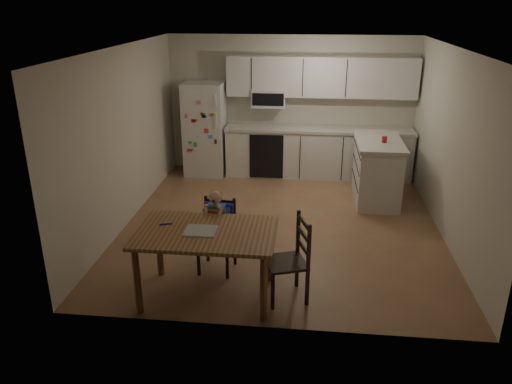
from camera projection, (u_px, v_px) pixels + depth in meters
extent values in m
cube|color=brown|center=(281.00, 224.00, 7.34)|extent=(4.50, 5.00, 0.01)
cube|color=beige|center=(291.00, 105.00, 9.20)|extent=(4.50, 0.02, 2.50)
cube|color=beige|center=(125.00, 137.00, 7.11)|extent=(0.02, 5.00, 2.50)
cube|color=beige|center=(451.00, 146.00, 6.66)|extent=(0.02, 5.00, 2.50)
cube|color=white|center=(285.00, 47.00, 6.43)|extent=(4.50, 5.00, 0.01)
cube|color=silver|center=(205.00, 129.00, 9.18)|extent=(0.72, 0.70, 1.70)
cube|color=silver|center=(318.00, 153.00, 9.17)|extent=(3.34, 0.60, 0.86)
cube|color=beige|center=(319.00, 129.00, 8.99)|extent=(3.37, 0.62, 0.05)
cube|color=black|center=(266.00, 157.00, 8.97)|extent=(0.60, 0.02, 0.80)
cube|color=silver|center=(321.00, 77.00, 8.79)|extent=(3.34, 0.34, 0.70)
cube|color=silver|center=(269.00, 98.00, 8.99)|extent=(0.60, 0.38, 0.33)
cube|color=silver|center=(376.00, 172.00, 8.05)|extent=(0.65, 1.30, 0.95)
cube|color=beige|center=(379.00, 142.00, 7.86)|extent=(0.72, 1.37, 0.05)
cylinder|color=red|center=(384.00, 139.00, 7.70)|extent=(0.08, 0.08, 0.10)
cube|color=brown|center=(206.00, 233.00, 5.29)|extent=(1.48, 0.95, 0.04)
cylinder|color=brown|center=(137.00, 281.00, 5.13)|extent=(0.07, 0.07, 0.75)
cylinder|color=brown|center=(159.00, 246.00, 5.86)|extent=(0.07, 0.07, 0.75)
cylinder|color=brown|center=(264.00, 288.00, 5.00)|extent=(0.07, 0.07, 0.75)
cylinder|color=brown|center=(270.00, 252.00, 5.73)|extent=(0.07, 0.07, 0.75)
cube|color=#B2B2B7|center=(201.00, 231.00, 5.27)|extent=(0.33, 0.29, 0.01)
cylinder|color=#2D2CD1|center=(165.00, 224.00, 5.42)|extent=(0.12, 0.06, 0.02)
cube|color=black|center=(217.00, 240.00, 5.95)|extent=(0.43, 0.43, 0.03)
cube|color=black|center=(199.00, 261.00, 5.90)|extent=(0.04, 0.04, 0.39)
cube|color=black|center=(208.00, 247.00, 6.22)|extent=(0.04, 0.04, 0.39)
cube|color=black|center=(227.00, 264.00, 5.83)|extent=(0.04, 0.04, 0.39)
cube|color=black|center=(235.00, 250.00, 6.15)|extent=(0.04, 0.04, 0.39)
cube|color=black|center=(220.00, 215.00, 6.02)|extent=(0.39, 0.08, 0.46)
cube|color=#2D2CD1|center=(217.00, 235.00, 5.93)|extent=(0.38, 0.35, 0.09)
cube|color=#2D2CD1|center=(219.00, 215.00, 5.97)|extent=(0.36, 0.09, 0.32)
cube|color=#6288EC|center=(216.00, 232.00, 5.89)|extent=(0.30, 0.27, 0.01)
cube|color=#2C4E9A|center=(216.00, 214.00, 5.84)|extent=(0.22, 0.15, 0.24)
cube|color=red|center=(215.00, 217.00, 5.79)|extent=(0.18, 0.03, 0.19)
sphere|color=beige|center=(215.00, 197.00, 5.75)|extent=(0.17, 0.17, 0.16)
ellipsoid|color=olive|center=(215.00, 195.00, 5.74)|extent=(0.17, 0.16, 0.13)
cube|color=black|center=(286.00, 263.00, 5.37)|extent=(0.53, 0.53, 0.03)
cube|color=black|center=(264.00, 274.00, 5.58)|extent=(0.04, 0.04, 0.42)
cube|color=black|center=(297.00, 270.00, 5.66)|extent=(0.04, 0.04, 0.42)
cube|color=black|center=(273.00, 292.00, 5.24)|extent=(0.04, 0.04, 0.42)
cube|color=black|center=(307.00, 288.00, 5.32)|extent=(0.04, 0.04, 0.42)
cube|color=black|center=(303.00, 239.00, 5.31)|extent=(0.17, 0.41, 0.50)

